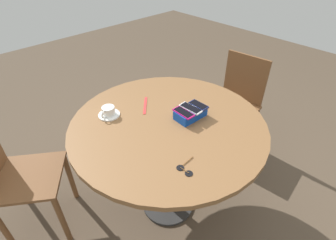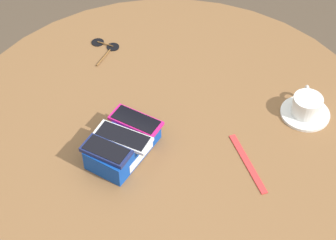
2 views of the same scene
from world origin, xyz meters
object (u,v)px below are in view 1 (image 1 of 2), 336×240
object	(u,v)px
phone_magenta	(183,113)
coffee_cup	(108,111)
lanyard_strap	(145,105)
sunglasses	(185,169)
chair_near_window	(235,104)
phone_white	(191,108)
saucer	(109,115)
phone_navy	(198,105)
chair_far_side	(19,179)
round_table	(168,135)
phone_box	(190,113)

from	to	relation	value
phone_magenta	coffee_cup	size ratio (longest dim) A/B	1.28
lanyard_strap	sunglasses	world-z (taller)	sunglasses
phone_magenta	chair_near_window	world-z (taller)	chair_near_window
phone_white	sunglasses	world-z (taller)	phone_white
phone_white	saucer	distance (m)	0.50
lanyard_strap	phone_navy	bearing A→B (deg)	120.68
chair_near_window	chair_far_side	world-z (taller)	chair_near_window
phone_white	round_table	bearing A→B (deg)	-19.86
phone_white	chair_far_side	bearing A→B (deg)	-32.92
saucer	phone_magenta	bearing A→B (deg)	128.84
phone_box	coffee_cup	bearing A→B (deg)	-45.63
phone_navy	chair_near_window	world-z (taller)	chair_near_window
chair_far_side	phone_white	bearing A→B (deg)	147.08
phone_magenta	sunglasses	size ratio (longest dim) A/B	1.14
saucer	chair_near_window	xyz separation A→B (m)	(-1.11, 0.20, -0.33)
phone_navy	round_table	bearing A→B (deg)	-17.36
phone_box	chair_far_side	bearing A→B (deg)	-33.13
saucer	phone_box	bearing A→B (deg)	134.06
phone_box	chair_near_window	world-z (taller)	chair_near_window
phone_navy	sunglasses	size ratio (longest dim) A/B	1.00
phone_magenta	chair_near_window	bearing A→B (deg)	-169.64
chair_far_side	phone_magenta	bearing A→B (deg)	145.16
phone_white	chair_far_side	xyz separation A→B (m)	(0.90, -0.59, -0.39)
saucer	chair_far_side	xyz separation A→B (m)	(0.56, -0.23, -0.33)
phone_navy	coffee_cup	bearing A→B (deg)	-41.74
round_table	lanyard_strap	distance (m)	0.25
phone_navy	coffee_cup	world-z (taller)	phone_navy
round_table	sunglasses	bearing A→B (deg)	58.70
sunglasses	phone_white	bearing A→B (deg)	-140.80
coffee_cup	sunglasses	bearing A→B (deg)	91.40
lanyard_strap	saucer	bearing A→B (deg)	-16.70
phone_white	lanyard_strap	bearing A→B (deg)	-67.42
phone_magenta	chair_far_side	world-z (taller)	phone_magenta
phone_magenta	coffee_cup	distance (m)	0.45
round_table	chair_near_window	size ratio (longest dim) A/B	1.34
round_table	sunglasses	world-z (taller)	sunglasses
phone_magenta	lanyard_strap	size ratio (longest dim) A/B	0.68
phone_white	coffee_cup	xyz separation A→B (m)	(0.35, -0.35, -0.03)
phone_white	sunglasses	distance (m)	0.43
phone_magenta	chair_far_side	size ratio (longest dim) A/B	0.16
phone_navy	phone_magenta	bearing A→B (deg)	-5.12
phone_navy	chair_near_window	distance (m)	0.83
round_table	coffee_cup	world-z (taller)	coffee_cup
phone_navy	saucer	xyz separation A→B (m)	(0.40, -0.36, -0.06)
phone_navy	lanyard_strap	size ratio (longest dim) A/B	0.60
phone_white	saucer	xyz separation A→B (m)	(0.35, -0.35, -0.06)
sunglasses	phone_navy	bearing A→B (deg)	-146.23
phone_magenta	saucer	bearing A→B (deg)	-51.16
saucer	phone_white	bearing A→B (deg)	134.53
saucer	sunglasses	size ratio (longest dim) A/B	1.12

